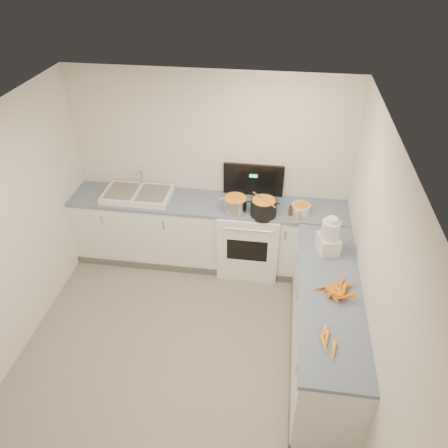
# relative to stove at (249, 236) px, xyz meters

# --- Properties ---
(floor) EXTENTS (3.50, 4.00, 0.00)m
(floor) POSITION_rel_stove_xyz_m (-0.55, -1.69, -0.47)
(floor) COLOR gray
(floor) RESTS_ON ground
(ceiling) EXTENTS (3.50, 4.00, 0.00)m
(ceiling) POSITION_rel_stove_xyz_m (-0.55, -1.69, 2.03)
(ceiling) COLOR silver
(ceiling) RESTS_ON ground
(wall_back) EXTENTS (3.50, 0.00, 2.50)m
(wall_back) POSITION_rel_stove_xyz_m (-0.55, 0.31, 0.78)
(wall_back) COLOR silver
(wall_back) RESTS_ON ground
(wall_right) EXTENTS (0.00, 4.00, 2.50)m
(wall_right) POSITION_rel_stove_xyz_m (1.20, -1.69, 0.78)
(wall_right) COLOR silver
(wall_right) RESTS_ON ground
(counter_back) EXTENTS (3.50, 0.62, 0.94)m
(counter_back) POSITION_rel_stove_xyz_m (-0.55, 0.01, -0.00)
(counter_back) COLOR white
(counter_back) RESTS_ON ground
(counter_right) EXTENTS (0.62, 2.20, 0.94)m
(counter_right) POSITION_rel_stove_xyz_m (0.90, -1.39, -0.00)
(counter_right) COLOR white
(counter_right) RESTS_ON ground
(stove) EXTENTS (0.76, 0.65, 1.36)m
(stove) POSITION_rel_stove_xyz_m (0.00, 0.00, 0.00)
(stove) COLOR white
(stove) RESTS_ON ground
(sink) EXTENTS (0.86, 0.52, 0.31)m
(sink) POSITION_rel_stove_xyz_m (-1.45, 0.02, 0.50)
(sink) COLOR white
(sink) RESTS_ON counter_back
(steel_pot) EXTENTS (0.31, 0.31, 0.21)m
(steel_pot) POSITION_rel_stove_xyz_m (-0.18, -0.14, 0.55)
(steel_pot) COLOR silver
(steel_pot) RESTS_ON stove
(black_pot) EXTENTS (0.34, 0.34, 0.22)m
(black_pot) POSITION_rel_stove_xyz_m (0.16, -0.17, 0.56)
(black_pot) COLOR black
(black_pot) RESTS_ON stove
(wooden_spoon) EXTENTS (0.29, 0.32, 0.02)m
(wooden_spoon) POSITION_rel_stove_xyz_m (0.16, -0.17, 0.68)
(wooden_spoon) COLOR #AD7A47
(wooden_spoon) RESTS_ON black_pot
(mixing_bowl) EXTENTS (0.25, 0.25, 0.10)m
(mixing_bowl) POSITION_rel_stove_xyz_m (0.61, -0.05, 0.52)
(mixing_bowl) COLOR white
(mixing_bowl) RESTS_ON counter_back
(extract_bottle) EXTENTS (0.04, 0.04, 0.11)m
(extract_bottle) POSITION_rel_stove_xyz_m (0.48, -0.13, 0.52)
(extract_bottle) COLOR #593319
(extract_bottle) RESTS_ON counter_back
(spice_jar) EXTENTS (0.05, 0.05, 0.09)m
(spice_jar) POSITION_rel_stove_xyz_m (0.57, -0.19, 0.51)
(spice_jar) COLOR #E5B266
(spice_jar) RESTS_ON counter_back
(food_processor) EXTENTS (0.26, 0.29, 0.42)m
(food_processor) POSITION_rel_stove_xyz_m (0.89, -0.76, 0.65)
(food_processor) COLOR white
(food_processor) RESTS_ON counter_right
(carrot_pile) EXTENTS (0.44, 0.37, 0.09)m
(carrot_pile) POSITION_rel_stove_xyz_m (0.96, -1.41, 0.50)
(carrot_pile) COLOR orange
(carrot_pile) RESTS_ON counter_right
(peeled_carrots) EXTENTS (0.15, 0.36, 0.04)m
(peeled_carrots) POSITION_rel_stove_xyz_m (0.83, -2.03, 0.49)
(peeled_carrots) COLOR orange
(peeled_carrots) RESTS_ON counter_right
(peelings) EXTENTS (0.15, 0.23, 0.01)m
(peelings) POSITION_rel_stove_xyz_m (-1.70, 0.02, 0.54)
(peelings) COLOR tan
(peelings) RESTS_ON sink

